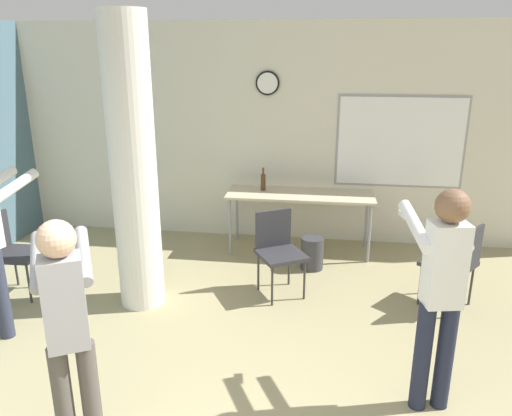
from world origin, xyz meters
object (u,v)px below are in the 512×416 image
(bottle_on_table, at_px, (263,182))
(chair_mid_room, at_px, (456,260))
(chair_table_front, at_px, (278,247))
(person_playing_side, at_px, (441,284))
(folding_table, at_px, (300,197))
(person_playing_front, at_px, (67,324))
(chair_by_left_wall, at_px, (11,248))

(bottle_on_table, distance_m, chair_mid_room, 2.48)
(chair_table_front, bearing_deg, person_playing_side, -51.86)
(folding_table, relative_size, person_playing_side, 1.10)
(folding_table, xyz_separation_m, chair_mid_room, (1.59, -1.25, -0.20))
(chair_table_front, relative_size, person_playing_front, 0.55)
(chair_mid_room, distance_m, person_playing_front, 3.61)
(bottle_on_table, bearing_deg, person_playing_side, -61.04)
(chair_mid_room, height_order, chair_by_left_wall, same)
(chair_by_left_wall, xyz_separation_m, person_playing_front, (1.70, -1.95, 0.42))
(person_playing_front, bearing_deg, folding_table, 71.57)
(folding_table, distance_m, person_playing_side, 2.97)
(folding_table, height_order, chair_table_front, chair_table_front)
(chair_by_left_wall, bearing_deg, chair_table_front, 8.83)
(folding_table, distance_m, chair_table_front, 1.19)
(folding_table, xyz_separation_m, chair_by_left_wall, (-2.87, -1.58, -0.20))
(chair_table_front, distance_m, chair_by_left_wall, 2.75)
(folding_table, relative_size, chair_table_front, 2.07)
(bottle_on_table, xyz_separation_m, chair_by_left_wall, (-2.40, -1.66, -0.36))
(chair_table_front, bearing_deg, chair_by_left_wall, -171.17)
(bottle_on_table, height_order, chair_mid_room, bottle_on_table)
(folding_table, bearing_deg, chair_mid_room, -38.18)
(folding_table, xyz_separation_m, person_playing_side, (1.09, -2.75, 0.26))
(chair_table_front, xyz_separation_m, person_playing_front, (-1.02, -2.37, 0.42))
(bottle_on_table, distance_m, chair_by_left_wall, 2.94)
(bottle_on_table, height_order, person_playing_front, person_playing_front)
(chair_table_front, height_order, chair_by_left_wall, same)
(bottle_on_table, xyz_separation_m, person_playing_side, (1.57, -2.83, 0.09))
(bottle_on_table, bearing_deg, person_playing_front, -100.99)
(person_playing_side, bearing_deg, chair_table_front, 128.14)
(chair_by_left_wall, bearing_deg, bottle_on_table, 34.77)
(bottle_on_table, distance_m, person_playing_front, 3.68)
(chair_by_left_wall, bearing_deg, person_playing_front, -48.94)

